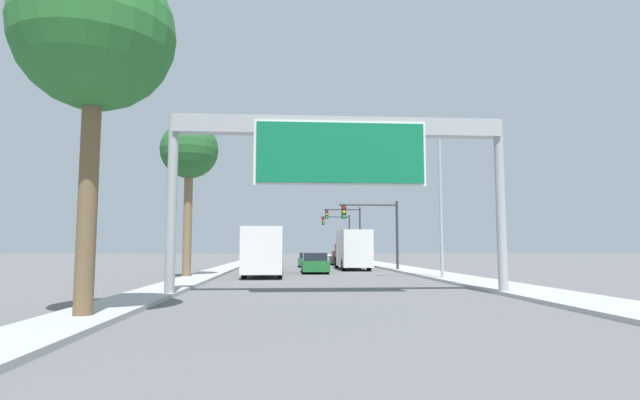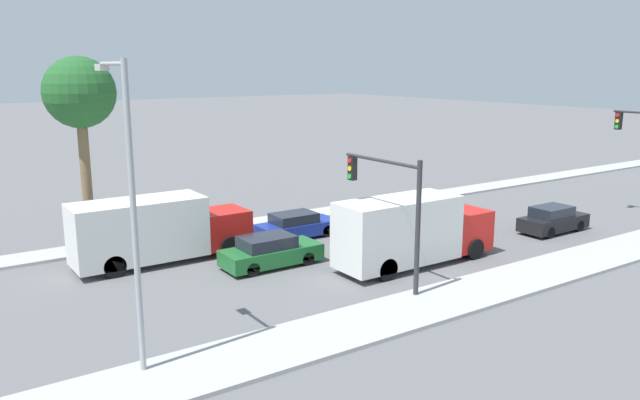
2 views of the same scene
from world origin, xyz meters
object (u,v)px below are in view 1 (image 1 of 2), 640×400
at_px(car_near_right, 315,263).
at_px(truck_box_secondary, 264,252).
at_px(car_mid_left, 308,260).
at_px(sign_gantry, 340,149).
at_px(car_near_left, 339,258).
at_px(car_near_center, 268,263).
at_px(truck_box_primary, 352,250).
at_px(traffic_light_near_intersection, 377,223).
at_px(traffic_light_mid_block, 349,225).
at_px(palm_tree_foreground, 95,35).
at_px(traffic_light_far_intersection, 340,230).
at_px(palm_tree_background, 189,153).
at_px(street_lamp_right, 435,186).

height_order(car_near_right, truck_box_secondary, truck_box_secondary).
bearing_deg(car_mid_left, sign_gantry, -90.00).
xyz_separation_m(car_near_right, car_near_left, (3.50, 16.01, 0.00)).
bearing_deg(car_near_center, truck_box_primary, 14.65).
height_order(car_near_left, traffic_light_near_intersection, traffic_light_near_intersection).
distance_m(truck_box_secondary, traffic_light_mid_block, 28.50).
bearing_deg(sign_gantry, car_near_left, 84.01).
distance_m(sign_gantry, traffic_light_near_intersection, 20.85).
bearing_deg(car_near_left, truck_box_primary, -90.00).
xyz_separation_m(car_near_left, palm_tree_foreground, (-10.72, -39.27, 6.81)).
xyz_separation_m(sign_gantry, traffic_light_mid_block, (5.41, 40.11, -1.21)).
bearing_deg(traffic_light_far_intersection, car_mid_left, -104.33).
xyz_separation_m(truck_box_primary, palm_tree_background, (-11.51, -11.42, 5.97)).
xyz_separation_m(car_near_right, palm_tree_background, (-8.01, -6.00, 6.92)).
height_order(car_near_center, car_mid_left, car_near_center).
distance_m(car_near_center, traffic_light_far_intersection, 30.76).
xyz_separation_m(car_mid_left, truck_box_primary, (3.50, -5.84, 1.00)).
relative_size(traffic_light_far_intersection, palm_tree_foreground, 0.66).
xyz_separation_m(traffic_light_near_intersection, traffic_light_mid_block, (0.26, 20.00, 0.69)).
xyz_separation_m(sign_gantry, palm_tree_foreground, (-7.22, -5.94, 1.81)).
bearing_deg(traffic_light_mid_block, car_mid_left, -115.15).
distance_m(car_mid_left, traffic_light_far_intersection, 22.51).
bearing_deg(street_lamp_right, car_near_left, 97.17).
relative_size(car_near_left, street_lamp_right, 0.46).
relative_size(traffic_light_near_intersection, palm_tree_background, 0.58).
height_order(traffic_light_near_intersection, traffic_light_far_intersection, traffic_light_far_intersection).
bearing_deg(truck_box_primary, sign_gantry, -98.75).
relative_size(traffic_light_mid_block, traffic_light_far_intersection, 1.04).
bearing_deg(traffic_light_mid_block, truck_box_primary, -96.28).
distance_m(traffic_light_near_intersection, palm_tree_background, 16.28).
distance_m(car_near_left, truck_box_secondary, 21.34).
bearing_deg(traffic_light_mid_block, car_near_right, -103.35).
xyz_separation_m(car_near_right, palm_tree_foreground, (-7.22, -23.25, 6.81)).
height_order(sign_gantry, palm_tree_foreground, palm_tree_foreground).
bearing_deg(truck_box_primary, car_near_center, -165.35).
height_order(car_mid_left, truck_box_secondary, truck_box_secondary).
bearing_deg(sign_gantry, traffic_light_mid_block, 82.32).
distance_m(car_near_right, traffic_light_far_intersection, 33.44).
xyz_separation_m(traffic_light_far_intersection, street_lamp_right, (1.06, -41.06, 1.13)).
xyz_separation_m(car_near_right, traffic_light_far_intersection, (5.50, 32.79, 3.59)).
relative_size(truck_box_secondary, traffic_light_near_intersection, 1.50).
relative_size(car_near_center, street_lamp_right, 0.48).
xyz_separation_m(traffic_light_near_intersection, traffic_light_far_intersection, (0.35, 30.00, 0.49)).
bearing_deg(traffic_light_far_intersection, car_near_center, -107.13).
height_order(sign_gantry, truck_box_secondary, sign_gantry).
height_order(car_near_left, traffic_light_mid_block, traffic_light_mid_block).
bearing_deg(truck_box_secondary, car_mid_left, 77.19).
distance_m(car_mid_left, truck_box_primary, 6.88).
relative_size(car_mid_left, traffic_light_far_intersection, 0.66).
xyz_separation_m(car_near_center, palm_tree_foreground, (-3.72, -26.85, 6.85)).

